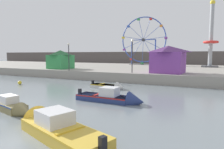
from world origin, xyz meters
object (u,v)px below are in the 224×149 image
at_px(carnival_booth_green_kiosk, 60,59).
at_px(promenade_lamp_near, 69,53).
at_px(motorboat_mustard_yellow, 50,125).
at_px(mooring_buoy_orange, 20,83).
at_px(ferris_wheel_blue_frame, 143,41).
at_px(motorboat_navy_blue, 115,98).
at_px(motorboat_olive_wood, 10,106).
at_px(promenade_lamp_far, 132,51).
at_px(carnival_booth_purple_stall, 168,59).
at_px(motorboat_pale_grey, 111,87).
at_px(drop_tower_steel_tower, 211,41).

xyz_separation_m(carnival_booth_green_kiosk, promenade_lamp_near, (3.64, -2.47, 1.01)).
bearing_deg(motorboat_mustard_yellow, mooring_buoy_orange, -16.68).
distance_m(motorboat_mustard_yellow, promenade_lamp_near, 20.81).
bearing_deg(ferris_wheel_blue_frame, motorboat_navy_blue, -76.61).
relative_size(motorboat_olive_wood, promenade_lamp_far, 1.27).
bearing_deg(carnival_booth_purple_stall, motorboat_mustard_yellow, -91.10).
xyz_separation_m(motorboat_olive_wood, motorboat_navy_blue, (4.94, 4.97, -0.00)).
bearing_deg(motorboat_mustard_yellow, promenade_lamp_near, -36.03).
relative_size(ferris_wheel_blue_frame, carnival_booth_green_kiosk, 2.86).
bearing_deg(motorboat_pale_grey, carnival_booth_purple_stall, 64.56).
bearing_deg(drop_tower_steel_tower, promenade_lamp_far, -117.59).
height_order(motorboat_navy_blue, carnival_booth_green_kiosk, carnival_booth_green_kiosk).
xyz_separation_m(drop_tower_steel_tower, promenade_lamp_far, (-8.95, -17.13, -2.11)).
distance_m(motorboat_pale_grey, motorboat_navy_blue, 5.99).
bearing_deg(ferris_wheel_blue_frame, carnival_booth_purple_stall, -64.16).
distance_m(carnival_booth_purple_stall, mooring_buoy_orange, 18.27).
bearing_deg(motorboat_mustard_yellow, promenade_lamp_far, -63.58).
xyz_separation_m(drop_tower_steel_tower, carnival_booth_purple_stall, (-4.79, -15.39, -3.06)).
height_order(motorboat_olive_wood, motorboat_navy_blue, motorboat_navy_blue).
bearing_deg(mooring_buoy_orange, carnival_booth_green_kiosk, 101.42).
xyz_separation_m(motorboat_mustard_yellow, ferris_wheel_blue_frame, (-7.14, 37.40, 6.26)).
bearing_deg(carnival_booth_green_kiosk, motorboat_navy_blue, -37.03).
relative_size(motorboat_pale_grey, motorboat_navy_blue, 0.73).
xyz_separation_m(motorboat_navy_blue, carnival_booth_purple_stall, (1.53, 12.52, 2.67)).
xyz_separation_m(motorboat_olive_wood, carnival_booth_purple_stall, (6.47, 17.49, 2.66)).
xyz_separation_m(ferris_wheel_blue_frame, mooring_buoy_orange, (-6.49, -27.82, -6.40)).
distance_m(motorboat_navy_blue, carnival_booth_purple_stall, 12.89).
bearing_deg(drop_tower_steel_tower, mooring_buoy_orange, -128.99).
relative_size(motorboat_olive_wood, mooring_buoy_orange, 12.15).
distance_m(motorboat_olive_wood, mooring_buoy_orange, 11.95).
height_order(ferris_wheel_blue_frame, carnival_booth_purple_stall, ferris_wheel_blue_frame).
bearing_deg(drop_tower_steel_tower, motorboat_olive_wood, -108.91).
xyz_separation_m(carnival_booth_green_kiosk, promenade_lamp_far, (13.13, -1.82, 1.15)).
bearing_deg(motorboat_mustard_yellow, carnival_booth_purple_stall, -76.73).
distance_m(motorboat_mustard_yellow, promenade_lamp_far, 17.88).
distance_m(motorboat_pale_grey, ferris_wheel_blue_frame, 26.77).
bearing_deg(promenade_lamp_far, motorboat_navy_blue, -76.27).
bearing_deg(carnival_booth_green_kiosk, promenade_lamp_near, -32.54).
height_order(motorboat_pale_grey, mooring_buoy_orange, motorboat_pale_grey).
relative_size(motorboat_navy_blue, mooring_buoy_orange, 12.49).
distance_m(motorboat_navy_blue, ferris_wheel_blue_frame, 32.31).
bearing_deg(carnival_booth_purple_stall, carnival_booth_green_kiosk, -176.18).
relative_size(motorboat_mustard_yellow, mooring_buoy_orange, 13.98).
height_order(motorboat_pale_grey, promenade_lamp_near, promenade_lamp_near).
bearing_deg(drop_tower_steel_tower, motorboat_pale_grey, -112.20).
height_order(promenade_lamp_near, mooring_buoy_orange, promenade_lamp_near).
bearing_deg(motorboat_navy_blue, promenade_lamp_near, 140.32).
xyz_separation_m(drop_tower_steel_tower, mooring_buoy_orange, (-20.15, -24.89, -5.82)).
distance_m(ferris_wheel_blue_frame, carnival_booth_green_kiosk, 20.45).
xyz_separation_m(motorboat_pale_grey, motorboat_olive_wood, (-2.00, -10.19, 0.12)).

